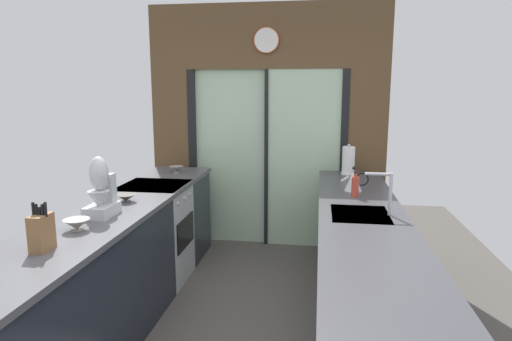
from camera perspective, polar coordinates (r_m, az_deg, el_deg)
The scene contains 14 objects.
ground_plane at distance 3.67m, azimuth -2.27°, elevation -18.91°, with size 5.04×7.60×0.02m, color #4C4742.
back_wall_unit at distance 4.98m, azimuth 1.40°, elevation 7.45°, with size 2.64×0.12×2.70m.
left_counter_run at distance 3.34m, azimuth -19.91°, elevation -13.55°, with size 0.62×3.80×0.92m.
right_counter_run at distance 3.15m, azimuth 13.67°, elevation -14.72°, with size 0.62×3.80×0.92m.
sink_faucet at distance 3.20m, azimuth 16.45°, elevation -2.11°, with size 0.19×0.02×0.30m.
oven_range at distance 4.29m, azimuth -12.83°, elevation -7.89°, with size 0.60×0.60×0.92m.
mixing_bowl_near at distance 2.99m, azimuth -22.10°, elevation -6.45°, with size 0.16×0.16×0.07m.
mixing_bowl_mid at distance 3.60m, azimuth -16.41°, elevation -3.39°, with size 0.16×0.16×0.06m.
mixing_bowl_far at distance 4.72m, azimuth -10.22°, elevation 0.18°, with size 0.15×0.15×0.07m.
knife_block at distance 2.69m, azimuth -25.92°, elevation -7.12°, with size 0.09×0.14×0.27m.
stand_mixer at distance 3.23m, azimuth -19.34°, elevation -2.77°, with size 0.17×0.27×0.42m.
kettle at distance 3.90m, azimuth 12.47°, elevation -1.20°, with size 0.24×0.15×0.21m.
soap_bottle at distance 3.70m, azimuth 12.66°, elevation -1.97°, with size 0.06×0.06×0.21m.
paper_towel_roll at distance 4.62m, azimuth 11.82°, elevation 1.24°, with size 0.15×0.15×0.32m.
Camera 1 is at (0.59, -2.54, 1.79)m, focal length 31.03 mm.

